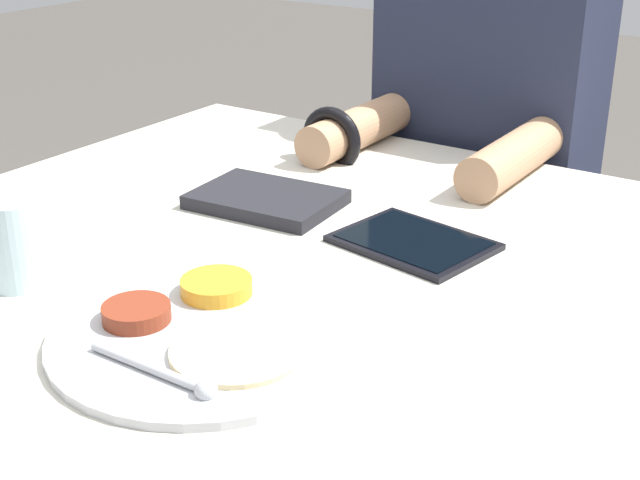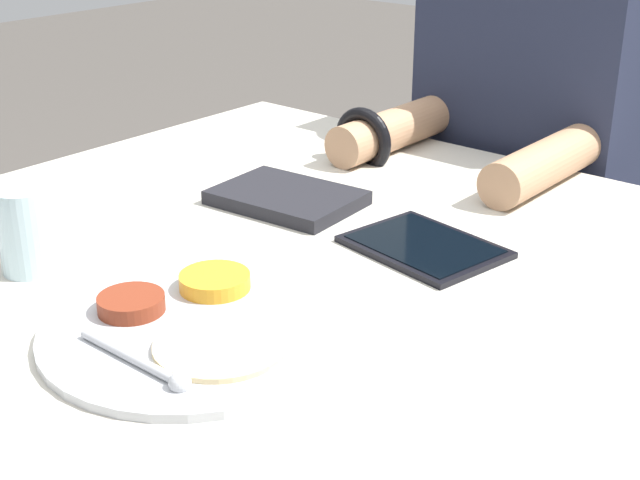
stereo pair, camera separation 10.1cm
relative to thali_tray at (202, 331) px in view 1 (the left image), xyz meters
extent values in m
cylinder|color=#B7BABF|center=(0.00, 0.00, 0.00)|extent=(0.33, 0.33, 0.01)
cylinder|color=gold|center=(-0.04, 0.07, 0.01)|extent=(0.08, 0.08, 0.02)
cylinder|color=maroon|center=(-0.07, -0.02, 0.01)|extent=(0.07, 0.07, 0.02)
cylinder|color=beige|center=(0.06, -0.02, 0.01)|extent=(0.13, 0.13, 0.01)
cylinder|color=#B7BABF|center=(0.01, -0.09, 0.01)|extent=(0.14, 0.01, 0.01)
sphere|color=#B7BABF|center=(0.08, -0.09, 0.01)|extent=(0.02, 0.02, 0.02)
cube|color=silver|center=(-0.18, 0.34, 0.00)|extent=(0.21, 0.16, 0.01)
cube|color=black|center=(-0.18, 0.34, 0.00)|extent=(0.21, 0.16, 0.02)
cube|color=black|center=(0.07, 0.33, 0.00)|extent=(0.21, 0.17, 0.01)
cube|color=black|center=(0.07, 0.33, 0.00)|extent=(0.19, 0.15, 0.00)
cube|color=black|center=(-0.07, 0.88, -0.55)|extent=(0.34, 0.22, 0.44)
cube|color=#1E2338|center=(-0.07, 0.88, -0.02)|extent=(0.38, 0.20, 0.62)
cylinder|color=tan|center=(-0.21, 0.65, 0.03)|extent=(0.07, 0.28, 0.07)
cylinder|color=tan|center=(0.07, 0.65, 0.03)|extent=(0.07, 0.28, 0.07)
torus|color=black|center=(-0.21, 0.57, 0.03)|extent=(0.11, 0.02, 0.11)
cylinder|color=silver|center=(-0.26, -0.02, 0.04)|extent=(0.07, 0.07, 0.11)
camera|label=1|loc=(0.55, -0.60, 0.45)|focal=50.00mm
camera|label=2|loc=(0.63, -0.54, 0.45)|focal=50.00mm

